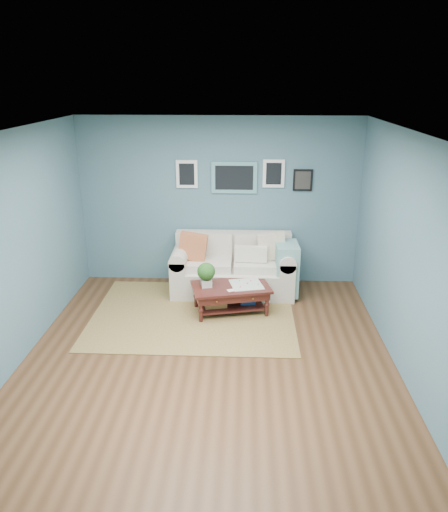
{
  "coord_description": "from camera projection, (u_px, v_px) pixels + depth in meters",
  "views": [
    {
      "loc": [
        0.43,
        -5.35,
        3.25
      ],
      "look_at": [
        0.15,
        1.0,
        0.96
      ],
      "focal_mm": 35.0,
      "sensor_mm": 36.0,
      "label": 1
    }
  ],
  "objects": [
    {
      "name": "coffee_table",
      "position": [
        227.0,
        290.0,
        7.2
      ],
      "size": [
        1.22,
        0.88,
        0.77
      ],
      "rotation": [
        0.0,
        0.0,
        0.23
      ],
      "color": "black",
      "rests_on": "ground"
    },
    {
      "name": "loveseat",
      "position": [
        238.0,
        267.0,
        7.9
      ],
      "size": [
        1.96,
        0.89,
        1.01
      ],
      "color": "beige",
      "rests_on": "ground"
    },
    {
      "name": "room_shell",
      "position": [
        208.0,
        251.0,
        5.74
      ],
      "size": [
        5.0,
        5.02,
        2.7
      ],
      "color": "brown",
      "rests_on": "ground"
    },
    {
      "name": "area_rug",
      "position": [
        193.0,
        314.0,
        7.23
      ],
      "size": [
        2.88,
        2.31,
        0.01
      ],
      "primitive_type": "cube",
      "color": "brown",
      "rests_on": "ground"
    }
  ]
}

